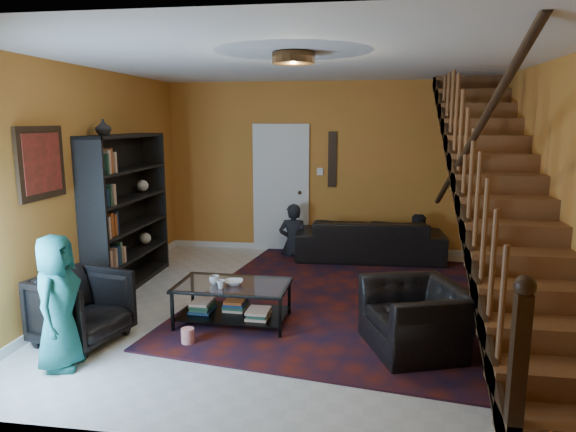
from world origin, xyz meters
name	(u,v)px	position (x,y,z in m)	size (l,w,h in m)	color
floor	(302,309)	(0.00, 0.00, 0.00)	(5.50, 5.50, 0.00)	beige
room	(223,268)	(-1.33, 1.33, 0.05)	(5.50, 5.50, 5.50)	#C9702C
staircase	(501,195)	(2.12, 0.00, 1.40)	(0.95, 5.02, 3.18)	brown
bookshelf	(128,214)	(-2.40, 0.60, 0.96)	(0.35, 1.80, 2.00)	black
door	(281,190)	(-0.70, 2.73, 1.02)	(0.82, 0.05, 2.05)	silver
framed_picture	(41,163)	(-2.57, -0.90, 1.75)	(0.04, 0.74, 0.74)	maroon
wall_hanging	(332,159)	(0.15, 2.73, 1.55)	(0.14, 0.03, 0.90)	black
ceiling_fixture	(293,58)	(0.00, -0.80, 2.74)	(0.40, 0.40, 0.10)	#3F2814
rug	(355,299)	(0.60, 0.41, 0.01)	(3.69, 4.22, 0.02)	#4A140D
sofa	(369,239)	(0.78, 2.30, 0.33)	(2.27, 0.89, 0.66)	black
armchair_left	(82,308)	(-2.05, -1.22, 0.35)	(0.75, 0.77, 0.70)	black
armchair_right	(417,318)	(1.21, -0.92, 0.32)	(0.98, 0.86, 0.64)	black
person_adult_a	(293,244)	(-0.44, 2.35, 0.21)	(0.48, 0.32, 1.32)	black
person_adult_b	(415,252)	(1.50, 2.35, 0.15)	(0.58, 0.45, 1.20)	black
person_child	(58,302)	(-1.95, -1.75, 0.61)	(0.59, 0.39, 1.22)	#1A6662
coffee_table	(233,301)	(-0.68, -0.56, 0.26)	(1.21, 0.73, 0.45)	black
cup_a	(215,280)	(-0.87, -0.59, 0.50)	(0.11, 0.11, 0.09)	#999999
cup_b	(221,284)	(-0.77, -0.73, 0.50)	(0.09, 0.09, 0.09)	#999999
bowl	(234,282)	(-0.67, -0.59, 0.48)	(0.20, 0.20, 0.05)	#999999
vase	(103,127)	(-2.41, 0.10, 2.10)	(0.18, 0.18, 0.19)	#999999
popcorn_bucket	(188,336)	(-0.99, -1.14, 0.09)	(0.13, 0.13, 0.15)	red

